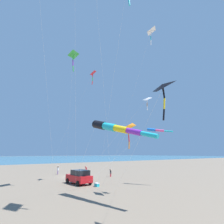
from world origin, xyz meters
TOP-DOWN VIEW (x-y plane):
  - ground_plane at (0.00, 0.00)m, footprint 600.00×600.00m
  - parked_car at (8.28, -2.84)m, footprint 4.37×2.21m
  - cooler_box at (11.26, -1.86)m, footprint 0.62×0.42m
  - person_adult_flyer at (5.90, -0.85)m, footprint 0.60×0.54m
  - person_child_green_jacket at (-1.99, 3.97)m, footprint 0.38×0.48m
  - person_child_grey_jacket at (-4.64, -0.97)m, footprint 0.62×0.58m
  - person_bystander_far at (4.70, 5.20)m, footprint 0.35×0.43m
  - kite_delta_black_fish_shape at (16.64, 3.74)m, footprint 14.54×3.17m
  - kite_delta_yellow_midlevel at (24.99, -5.99)m, footprint 11.75×5.64m
  - kite_delta_checkered_midright at (17.28, -1.88)m, footprint 5.70×1.16m
  - kite_delta_teal_far_right at (6.93, -0.42)m, footprint 10.77×4.22m
  - kite_delta_green_low_center at (9.61, -5.28)m, footprint 6.96×3.35m
  - kite_windsock_red_high_left at (17.83, -4.35)m, footprint 14.94×1.79m
  - kite_windsock_small_distant at (15.24, 5.33)m, footprint 6.21×10.46m
  - kite_delta_magenta_far_left at (18.38, 0.03)m, footprint 13.68×1.56m

SIDE VIEW (x-z plane):
  - ground_plane at x=0.00m, z-range 0.00..0.00m
  - cooler_box at x=11.26m, z-range 0.00..0.42m
  - person_bystander_far at x=4.70m, z-range 0.06..1.41m
  - person_child_green_jacket at x=-1.99m, z-range 0.07..1.61m
  - person_adult_flyer at x=5.90m, z-range 0.08..1.76m
  - person_child_grey_jacket at x=-4.64m, z-range 0.08..1.81m
  - parked_car at x=8.28m, z-range 0.03..1.88m
  - kite_windsock_red_high_left at x=17.83m, z-range 2.71..10.27m
  - kite_delta_checkered_midright at x=17.28m, z-range 3.14..10.48m
  - kite_windsock_small_distant at x=15.24m, z-range 3.44..11.09m
  - kite_delta_yellow_midlevel at x=24.99m, z-range 3.78..12.28m
  - kite_delta_magenta_far_left at x=18.38m, z-range 4.82..15.18m
  - kite_delta_teal_far_right at x=6.93m, z-range 8.52..26.53m
  - kite_delta_green_low_center at x=9.61m, z-range 8.81..27.19m
  - kite_delta_black_fish_shape at x=16.64m, z-range 10.69..32.93m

